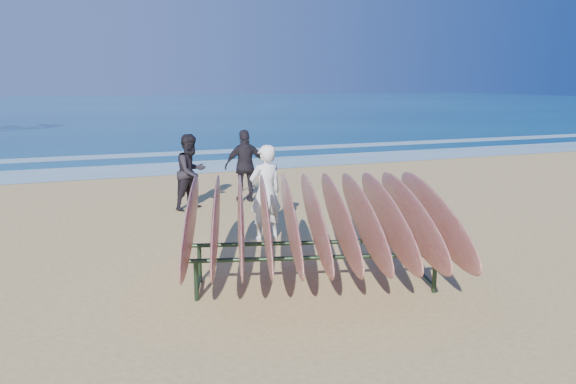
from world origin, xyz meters
name	(u,v)px	position (x,y,z in m)	size (l,w,h in m)	color
ground	(308,267)	(0.00, 0.00, 0.00)	(120.00, 120.00, 0.00)	tan
ocean	(101,106)	(0.00, 55.00, 0.01)	(160.00, 160.00, 0.00)	navy
foam_near	(180,168)	(0.00, 10.00, 0.01)	(160.00, 160.00, 0.00)	white
foam_far	(163,154)	(0.00, 13.50, 0.01)	(160.00, 160.00, 0.00)	white
surfboard_rack	(315,219)	(-0.23, -0.75, 0.91)	(3.90, 3.83, 1.47)	black
person_white	(266,193)	(-0.09, 1.61, 0.80)	(0.58, 0.38, 1.60)	silver
person_dark_a	(191,172)	(-0.79, 4.30, 0.78)	(0.76, 0.59, 1.56)	black
person_dark_b	(246,166)	(0.47, 4.61, 0.79)	(0.93, 0.39, 1.58)	black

